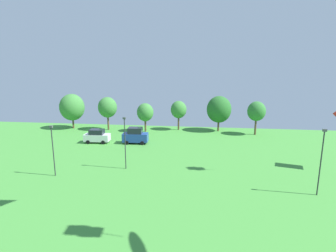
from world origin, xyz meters
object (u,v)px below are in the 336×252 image
at_px(light_post_1, 321,159).
at_px(treeline_tree_4, 219,109).
at_px(treeline_tree_1, 108,107).
at_px(parked_car_second_from_left, 135,136).
at_px(parked_car_leftmost, 97,136).
at_px(treeline_tree_2, 145,112).
at_px(treeline_tree_0, 72,107).
at_px(treeline_tree_3, 179,110).
at_px(light_post_2, 125,140).
at_px(treeline_tree_5, 257,111).
at_px(light_post_0, 53,148).

bearing_deg(light_post_1, treeline_tree_4, 106.29).
bearing_deg(treeline_tree_1, parked_car_second_from_left, -49.23).
bearing_deg(treeline_tree_4, treeline_tree_1, -175.41).
bearing_deg(treeline_tree_4, parked_car_leftmost, -150.49).
relative_size(parked_car_second_from_left, treeline_tree_1, 0.63).
height_order(parked_car_second_from_left, treeline_tree_2, treeline_tree_2).
distance_m(treeline_tree_0, treeline_tree_2, 15.83).
xyz_separation_m(treeline_tree_1, treeline_tree_2, (7.93, -0.56, -0.77)).
relative_size(treeline_tree_3, treeline_tree_4, 0.84).
bearing_deg(light_post_2, treeline_tree_1, 115.25).
height_order(treeline_tree_4, treeline_tree_5, treeline_tree_4).
distance_m(parked_car_second_from_left, treeline_tree_0, 19.08).
height_order(parked_car_leftmost, treeline_tree_5, treeline_tree_5).
relative_size(parked_car_second_from_left, treeline_tree_0, 0.59).
distance_m(light_post_0, light_post_2, 8.12).
distance_m(parked_car_leftmost, parked_car_second_from_left, 6.51).
height_order(light_post_1, treeline_tree_0, treeline_tree_0).
relative_size(light_post_0, light_post_1, 0.90).
bearing_deg(light_post_0, parked_car_second_from_left, 69.02).
distance_m(parked_car_leftmost, treeline_tree_5, 29.32).
bearing_deg(light_post_0, treeline_tree_3, 65.60).
xyz_separation_m(light_post_2, treeline_tree_2, (-1.99, 20.47, 0.23)).
bearing_deg(light_post_2, light_post_0, -156.42).
distance_m(treeline_tree_2, treeline_tree_4, 14.69).
xyz_separation_m(parked_car_second_from_left, treeline_tree_1, (-8.16, 9.46, 3.33)).
distance_m(light_post_0, treeline_tree_3, 28.75).
bearing_deg(treeline_tree_3, parked_car_leftmost, -136.99).
height_order(light_post_2, treeline_tree_5, light_post_2).
xyz_separation_m(light_post_1, treeline_tree_3, (-16.04, 27.37, 0.48)).
relative_size(light_post_2, treeline_tree_5, 1.02).
distance_m(treeline_tree_1, treeline_tree_5, 29.21).
xyz_separation_m(treeline_tree_2, treeline_tree_4, (14.49, 2.36, 0.53)).
relative_size(treeline_tree_4, treeline_tree_5, 1.11).
height_order(parked_car_second_from_left, treeline_tree_0, treeline_tree_0).
height_order(light_post_2, treeline_tree_2, light_post_2).
xyz_separation_m(light_post_1, treeline_tree_1, (-30.39, 25.48, 0.95)).
xyz_separation_m(treeline_tree_0, treeline_tree_1, (7.86, -0.40, 0.16)).
bearing_deg(treeline_tree_2, treeline_tree_5, 0.23).
bearing_deg(light_post_0, light_post_1, -2.46).
bearing_deg(treeline_tree_0, parked_car_leftmost, -47.36).
relative_size(light_post_1, treeline_tree_2, 1.16).
bearing_deg(light_post_1, treeline_tree_2, 132.03).
bearing_deg(treeline_tree_2, treeline_tree_0, 176.52).
relative_size(light_post_1, treeline_tree_4, 0.93).
bearing_deg(light_post_0, treeline_tree_0, 112.72).
bearing_deg(parked_car_leftmost, parked_car_second_from_left, 0.82).
height_order(parked_car_second_from_left, treeline_tree_5, treeline_tree_5).
xyz_separation_m(parked_car_leftmost, light_post_1, (28.72, -15.54, 2.55)).
xyz_separation_m(parked_car_leftmost, light_post_2, (8.25, -11.09, 2.49)).
bearing_deg(parked_car_second_from_left, treeline_tree_1, 127.60).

